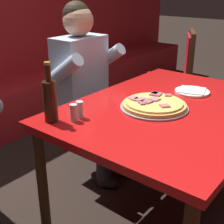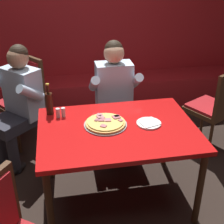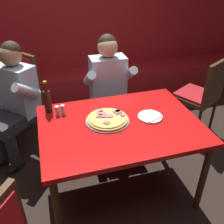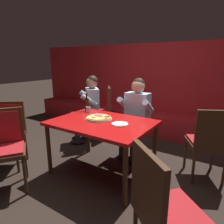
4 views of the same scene
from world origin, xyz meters
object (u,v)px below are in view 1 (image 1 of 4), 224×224
object	(u,v)px
main_dining_table	(171,119)
diner_seated_blue_shirt	(89,85)
beer_bottle	(50,100)
shaker_oregano	(74,114)
dining_chair_far_left	(176,74)
plate_white_paper	(192,91)
pizza	(154,105)
shaker_black_pepper	(80,110)

from	to	relation	value
main_dining_table	diner_seated_blue_shirt	bearing A→B (deg)	80.49
main_dining_table	beer_bottle	size ratio (longest dim) A/B	4.50
shaker_oregano	dining_chair_far_left	xyz separation A→B (m)	(1.71, 0.34, -0.23)
plate_white_paper	beer_bottle	distance (m)	0.90
diner_seated_blue_shirt	plate_white_paper	bearing A→B (deg)	-78.22
main_dining_table	pizza	bearing A→B (deg)	148.01
beer_bottle	plate_white_paper	bearing A→B (deg)	-22.73
main_dining_table	diner_seated_blue_shirt	distance (m)	0.74
diner_seated_blue_shirt	dining_chair_far_left	distance (m)	1.13
shaker_oregano	main_dining_table	bearing A→B (deg)	-29.39
main_dining_table	plate_white_paper	size ratio (longest dim) A/B	6.25
pizza	dining_chair_far_left	world-z (taller)	dining_chair_far_left
shaker_black_pepper	diner_seated_blue_shirt	bearing A→B (deg)	39.19
main_dining_table	dining_chair_far_left	bearing A→B (deg)	26.46
pizza	diner_seated_blue_shirt	xyz separation A→B (m)	(0.21, 0.67, -0.07)
beer_bottle	shaker_black_pepper	size ratio (longest dim) A/B	3.40
main_dining_table	beer_bottle	xyz separation A→B (m)	(-0.55, 0.35, 0.19)
diner_seated_blue_shirt	main_dining_table	bearing A→B (deg)	-99.51
plate_white_paper	shaker_oregano	distance (m)	0.80
shaker_black_pepper	beer_bottle	bearing A→B (deg)	145.85
beer_bottle	diner_seated_blue_shirt	bearing A→B (deg)	29.17
shaker_black_pepper	shaker_oregano	xyz separation A→B (m)	(-0.05, -0.00, 0.00)
plate_white_paper	diner_seated_blue_shirt	xyz separation A→B (m)	(-0.15, 0.72, -0.06)
pizza	shaker_black_pepper	xyz separation A→B (m)	(-0.34, 0.22, 0.02)
shaker_black_pepper	diner_seated_blue_shirt	world-z (taller)	diner_seated_blue_shirt
pizza	beer_bottle	xyz separation A→B (m)	(-0.46, 0.30, 0.09)
dining_chair_far_left	beer_bottle	bearing A→B (deg)	-171.71
shaker_oregano	dining_chair_far_left	distance (m)	1.76
shaker_black_pepper	shaker_oregano	bearing A→B (deg)	-174.13
plate_white_paper	shaker_oregano	xyz separation A→B (m)	(-0.75, 0.26, 0.03)
pizza	shaker_oregano	bearing A→B (deg)	151.25
main_dining_table	dining_chair_far_left	size ratio (longest dim) A/B	1.34
main_dining_table	shaker_oregano	world-z (taller)	shaker_oregano
beer_bottle	dining_chair_far_left	world-z (taller)	beer_bottle
plate_white_paper	diner_seated_blue_shirt	size ratio (longest dim) A/B	0.16
pizza	shaker_oregano	size ratio (longest dim) A/B	4.23
main_dining_table	plate_white_paper	world-z (taller)	plate_white_paper
plate_white_paper	shaker_oregano	size ratio (longest dim) A/B	2.44
dining_chair_far_left	pizza	bearing A→B (deg)	-157.24
main_dining_table	pizza	size ratio (longest dim) A/B	3.61
main_dining_table	shaker_black_pepper	xyz separation A→B (m)	(-0.43, 0.28, 0.12)
pizza	shaker_black_pepper	size ratio (longest dim) A/B	4.23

